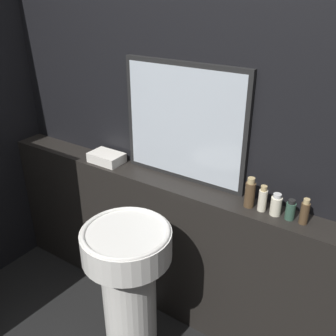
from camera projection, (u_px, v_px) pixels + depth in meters
wall_back at (201, 129)px, 2.06m from camera, size 8.00×0.06×2.50m
vanity_counter at (186, 254)px, 2.31m from camera, size 2.78×0.20×0.94m
pedestal_sink at (129, 287)px, 1.96m from camera, size 0.45×0.45×0.90m
mirror at (184, 124)px, 2.06m from camera, size 0.76×0.03×0.67m
towel_stack at (107, 158)px, 2.39m from camera, size 0.22×0.14×0.06m
shampoo_bottle at (250, 193)px, 1.89m from camera, size 0.05×0.05×0.16m
conditioner_bottle at (263, 199)px, 1.86m from camera, size 0.04×0.04×0.14m
lotion_bottle at (276, 205)px, 1.83m from camera, size 0.05×0.05×0.12m
body_wash_bottle at (290, 210)px, 1.79m from camera, size 0.05×0.05×0.11m
hand_soap_bottle at (305, 212)px, 1.76m from camera, size 0.04×0.04×0.13m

